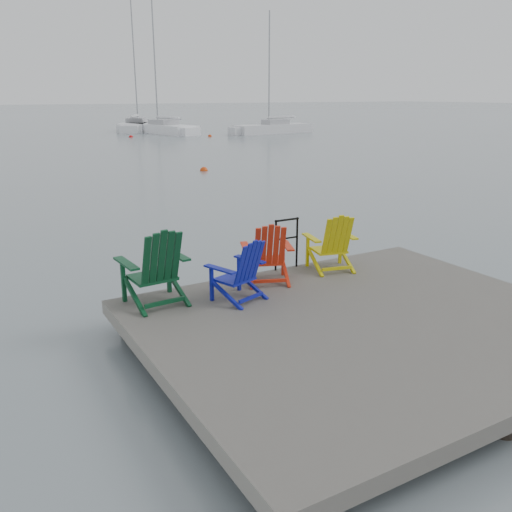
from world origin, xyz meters
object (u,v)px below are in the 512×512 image
chair_green (156,266)px  chair_blue (240,270)px  sailboat_near (161,129)px  sailboat_far (272,129)px  sailboat_mid (137,127)px  buoy_c (210,137)px  buoy_a (204,171)px  chair_red (268,252)px  buoy_d (131,137)px  handrail (287,239)px  chair_yellow (332,242)px

chair_green → chair_blue: (1.14, -0.46, -0.11)m
chair_blue → sailboat_near: sailboat_near is taller
sailboat_far → chair_green: bearing=139.3°
sailboat_mid → buoy_c: (2.65, -11.28, -0.35)m
sailboat_mid → sailboat_far: 14.08m
sailboat_near → buoy_a: bearing=-118.2°
chair_red → buoy_d: 39.21m
chair_red → buoy_d: size_ratio=2.93×
buoy_d → sailboat_mid: bearing=68.6°
sailboat_mid → buoy_d: 9.39m
sailboat_mid → sailboat_far: bearing=-21.2°
sailboat_near → buoy_c: (2.11, -6.06, -0.35)m
buoy_c → sailboat_far: bearing=6.3°
handrail → chair_blue: (-1.43, -0.96, -0.07)m
sailboat_far → buoy_d: bearing=74.9°
handrail → sailboat_far: 41.77m
chair_green → chair_yellow: 3.20m
chair_green → sailboat_near: bearing=65.9°
sailboat_far → sailboat_near: bearing=51.8°
sailboat_mid → chair_green: bearing=-80.3°
buoy_c → chair_blue: bearing=-114.5°
chair_green → sailboat_far: (24.18, 36.24, -0.73)m
chair_blue → buoy_c: size_ratio=2.73×
handrail → buoy_c: size_ratio=2.60×
chair_blue → chair_red: (0.76, 0.48, 0.03)m
sailboat_mid → buoy_a: (-6.72, -30.58, -0.35)m
sailboat_near → buoy_c: bearing=-83.1°
sailboat_near → handrail: bearing=-119.6°
chair_yellow → sailboat_near: sailboat_near is taller
sailboat_near → sailboat_mid: sailboat_mid is taller
chair_yellow → buoy_c: size_ratio=2.93×
chair_yellow → buoy_a: bearing=86.2°
buoy_d → chair_yellow: bearing=-102.2°
chair_blue → sailboat_near: bearing=52.6°
chair_green → chair_red: size_ratio=1.14×
buoy_a → sailboat_mid: bearing=77.6°
chair_yellow → buoy_d: (8.24, 38.03, -1.01)m
chair_blue → buoy_c: (16.36, 35.96, -0.98)m
sailboat_mid → buoy_c: sailboat_mid is taller
chair_yellow → buoy_c: 38.27m
sailboat_near → buoy_c: 6.43m
chair_yellow → handrail: bearing=155.9°
chair_blue → sailboat_far: sailboat_far is taller
handrail → chair_green: size_ratio=0.78×
chair_red → buoy_c: chair_red is taller
buoy_d → sailboat_far: bearing=-8.1°
chair_red → sailboat_far: sailboat_far is taller
chair_red → buoy_a: bearing=90.6°
sailboat_far → buoy_d: sailboat_far is taller
chair_blue → chair_red: chair_red is taller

